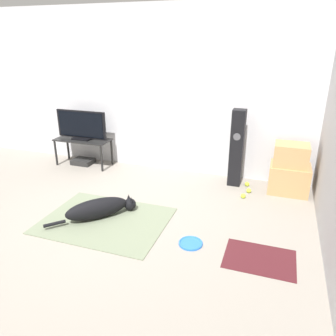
{
  "coord_description": "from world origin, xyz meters",
  "views": [
    {
      "loc": [
        2.0,
        -2.8,
        2.03
      ],
      "look_at": [
        0.68,
        1.0,
        0.45
      ],
      "focal_mm": 35.0,
      "sensor_mm": 36.0,
      "label": 1
    }
  ],
  "objects_px": {
    "tennis_ball_by_boxes": "(249,191)",
    "floor_speaker": "(237,148)",
    "dog": "(100,208)",
    "tv_stand": "(83,143)",
    "frisbee": "(191,243)",
    "tennis_ball_near_speaker": "(247,184)",
    "game_console": "(83,161)",
    "tennis_ball_loose_on_carpet": "(243,196)",
    "cardboard_box_upper": "(291,155)",
    "tv": "(81,125)",
    "cardboard_box_lower": "(289,179)"
  },
  "relations": [
    {
      "from": "cardboard_box_lower",
      "to": "dog",
      "type": "bearing_deg",
      "value": -144.43
    },
    {
      "from": "dog",
      "to": "frisbee",
      "type": "height_order",
      "value": "dog"
    },
    {
      "from": "tennis_ball_by_boxes",
      "to": "cardboard_box_upper",
      "type": "bearing_deg",
      "value": 24.58
    },
    {
      "from": "frisbee",
      "to": "tv_stand",
      "type": "relative_size",
      "value": 0.27
    },
    {
      "from": "frisbee",
      "to": "tennis_ball_loose_on_carpet",
      "type": "relative_size",
      "value": 3.89
    },
    {
      "from": "tennis_ball_by_boxes",
      "to": "floor_speaker",
      "type": "bearing_deg",
      "value": 135.55
    },
    {
      "from": "tennis_ball_near_speaker",
      "to": "tv",
      "type": "bearing_deg",
      "value": -179.96
    },
    {
      "from": "tennis_ball_by_boxes",
      "to": "tennis_ball_near_speaker",
      "type": "bearing_deg",
      "value": 102.46
    },
    {
      "from": "frisbee",
      "to": "tennis_ball_near_speaker",
      "type": "height_order",
      "value": "tennis_ball_near_speaker"
    },
    {
      "from": "tennis_ball_loose_on_carpet",
      "to": "tennis_ball_near_speaker",
      "type": "bearing_deg",
      "value": 89.4
    },
    {
      "from": "dog",
      "to": "cardboard_box_lower",
      "type": "height_order",
      "value": "cardboard_box_lower"
    },
    {
      "from": "frisbee",
      "to": "tennis_ball_by_boxes",
      "type": "xyz_separation_m",
      "value": [
        0.44,
        1.49,
        0.02
      ]
    },
    {
      "from": "tennis_ball_near_speaker",
      "to": "tennis_ball_loose_on_carpet",
      "type": "distance_m",
      "value": 0.42
    },
    {
      "from": "dog",
      "to": "tv_stand",
      "type": "height_order",
      "value": "tv_stand"
    },
    {
      "from": "dog",
      "to": "frisbee",
      "type": "relative_size",
      "value": 3.33
    },
    {
      "from": "game_console",
      "to": "dog",
      "type": "bearing_deg",
      "value": -51.38
    },
    {
      "from": "tv_stand",
      "to": "tennis_ball_loose_on_carpet",
      "type": "height_order",
      "value": "tv_stand"
    },
    {
      "from": "game_console",
      "to": "tv",
      "type": "bearing_deg",
      "value": -23.77
    },
    {
      "from": "tennis_ball_by_boxes",
      "to": "tv",
      "type": "bearing_deg",
      "value": 175.52
    },
    {
      "from": "tennis_ball_near_speaker",
      "to": "tv_stand",
      "type": "bearing_deg",
      "value": -179.91
    },
    {
      "from": "tv_stand",
      "to": "tennis_ball_near_speaker",
      "type": "bearing_deg",
      "value": 0.09
    },
    {
      "from": "tv",
      "to": "tennis_ball_near_speaker",
      "type": "bearing_deg",
      "value": 0.04
    },
    {
      "from": "cardboard_box_upper",
      "to": "tennis_ball_loose_on_carpet",
      "type": "xyz_separation_m",
      "value": [
        -0.56,
        -0.43,
        -0.52
      ]
    },
    {
      "from": "frisbee",
      "to": "game_console",
      "type": "height_order",
      "value": "game_console"
    },
    {
      "from": "tv_stand",
      "to": "game_console",
      "type": "distance_m",
      "value": 0.36
    },
    {
      "from": "tennis_ball_by_boxes",
      "to": "tv_stand",
      "type": "bearing_deg",
      "value": 175.58
    },
    {
      "from": "frisbee",
      "to": "cardboard_box_upper",
      "type": "height_order",
      "value": "cardboard_box_upper"
    },
    {
      "from": "cardboard_box_lower",
      "to": "tennis_ball_near_speaker",
      "type": "relative_size",
      "value": 8.21
    },
    {
      "from": "game_console",
      "to": "cardboard_box_upper",
      "type": "bearing_deg",
      "value": -0.24
    },
    {
      "from": "tv_stand",
      "to": "dog",
      "type": "bearing_deg",
      "value": -52.11
    },
    {
      "from": "frisbee",
      "to": "tennis_ball_near_speaker",
      "type": "relative_size",
      "value": 3.89
    },
    {
      "from": "cardboard_box_lower",
      "to": "tv",
      "type": "distance_m",
      "value": 3.38
    },
    {
      "from": "cardboard_box_upper",
      "to": "tennis_ball_loose_on_carpet",
      "type": "distance_m",
      "value": 0.88
    },
    {
      "from": "floor_speaker",
      "to": "tennis_ball_by_boxes",
      "type": "bearing_deg",
      "value": -44.45
    },
    {
      "from": "tennis_ball_by_boxes",
      "to": "game_console",
      "type": "relative_size",
      "value": 0.19
    },
    {
      "from": "dog",
      "to": "tennis_ball_by_boxes",
      "type": "height_order",
      "value": "dog"
    },
    {
      "from": "cardboard_box_lower",
      "to": "tv_stand",
      "type": "relative_size",
      "value": 0.57
    },
    {
      "from": "cardboard_box_upper",
      "to": "game_console",
      "type": "xyz_separation_m",
      "value": [
        -3.38,
        0.01,
        -0.51
      ]
    },
    {
      "from": "cardboard_box_upper",
      "to": "tennis_ball_loose_on_carpet",
      "type": "bearing_deg",
      "value": -142.43
    },
    {
      "from": "cardboard_box_lower",
      "to": "tennis_ball_near_speaker",
      "type": "bearing_deg",
      "value": -179.88
    },
    {
      "from": "tv",
      "to": "tennis_ball_loose_on_carpet",
      "type": "xyz_separation_m",
      "value": [
        2.77,
        -0.42,
        -0.67
      ]
    },
    {
      "from": "floor_speaker",
      "to": "tv",
      "type": "height_order",
      "value": "floor_speaker"
    },
    {
      "from": "dog",
      "to": "tv_stand",
      "type": "relative_size",
      "value": 0.9
    },
    {
      "from": "tennis_ball_loose_on_carpet",
      "to": "frisbee",
      "type": "bearing_deg",
      "value": -106.8
    },
    {
      "from": "frisbee",
      "to": "tennis_ball_near_speaker",
      "type": "xyz_separation_m",
      "value": [
        0.39,
        1.71,
        0.02
      ]
    },
    {
      "from": "dog",
      "to": "game_console",
      "type": "xyz_separation_m",
      "value": [
        -1.25,
        1.56,
        -0.09
      ]
    },
    {
      "from": "floor_speaker",
      "to": "tv",
      "type": "distance_m",
      "value": 2.59
    },
    {
      "from": "tv_stand",
      "to": "game_console",
      "type": "xyz_separation_m",
      "value": [
        -0.05,
        0.03,
        -0.36
      ]
    },
    {
      "from": "dog",
      "to": "floor_speaker",
      "type": "height_order",
      "value": "floor_speaker"
    },
    {
      "from": "tv",
      "to": "tennis_ball_by_boxes",
      "type": "relative_size",
      "value": 13.65
    }
  ]
}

